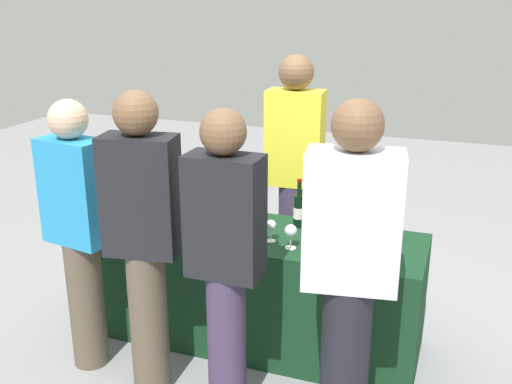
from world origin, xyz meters
name	(u,v)px	position (x,y,z in m)	size (l,w,h in m)	color
ground_plane	(256,338)	(0.00, 0.00, 0.00)	(12.00, 12.00, 0.00)	gray
tasting_table	(256,286)	(0.00, 0.00, 0.37)	(2.00, 0.65, 0.73)	#14381E
wine_bottle_0	(162,198)	(-0.66, 0.06, 0.85)	(0.07, 0.07, 0.32)	black
wine_bottle_1	(182,198)	(-0.53, 0.09, 0.85)	(0.07, 0.07, 0.33)	black
wine_bottle_2	(212,203)	(-0.33, 0.11, 0.84)	(0.08, 0.08, 0.29)	black
wine_bottle_3	(226,204)	(-0.24, 0.11, 0.84)	(0.07, 0.07, 0.30)	black
wine_bottle_4	(250,204)	(-0.10, 0.16, 0.84)	(0.07, 0.07, 0.31)	black
wine_bottle_5	(299,210)	(0.22, 0.17, 0.84)	(0.07, 0.07, 0.30)	black
wine_bottle_6	(321,217)	(0.38, 0.08, 0.85)	(0.08, 0.08, 0.32)	black
wine_bottle_7	(356,218)	(0.58, 0.10, 0.86)	(0.08, 0.08, 0.33)	black
wine_glass_0	(160,211)	(-0.58, -0.12, 0.83)	(0.07, 0.07, 0.14)	silver
wine_glass_1	(168,214)	(-0.51, -0.15, 0.84)	(0.06, 0.06, 0.14)	silver
wine_glass_2	(271,226)	(0.13, -0.11, 0.83)	(0.06, 0.06, 0.13)	silver
wine_glass_3	(291,232)	(0.27, -0.17, 0.83)	(0.07, 0.07, 0.14)	silver
wine_glass_4	(341,238)	(0.55, -0.16, 0.84)	(0.07, 0.07, 0.14)	silver
ice_bucket	(160,211)	(-0.60, -0.09, 0.82)	(0.20, 0.20, 0.17)	silver
server_pouring	(294,170)	(0.05, 0.62, 0.95)	(0.39, 0.23, 1.72)	#3F3351
guest_0	(79,228)	(-0.84, -0.57, 0.86)	(0.40, 0.26, 1.57)	brown
guest_1	(144,236)	(-0.37, -0.66, 0.91)	(0.40, 0.26, 1.66)	brown
guest_2	(225,258)	(0.10, -0.71, 0.89)	(0.36, 0.22, 1.61)	#3F3351
guest_3	(350,269)	(0.70, -0.68, 0.91)	(0.45, 0.30, 1.68)	black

